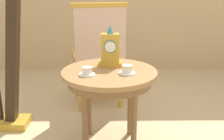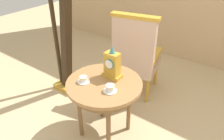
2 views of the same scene
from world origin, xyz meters
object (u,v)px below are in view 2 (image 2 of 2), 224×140
object	(u,v)px
side_table	(104,89)
mantel_clock	(112,65)
teacup_left	(83,80)
harp	(63,42)
teacup_right	(110,89)
armchair	(136,55)

from	to	relation	value
side_table	mantel_clock	world-z (taller)	mantel_clock
teacup_left	harp	distance (m)	0.88
side_table	harp	bearing A→B (deg)	159.49
teacup_right	armchair	bearing A→B (deg)	105.59
side_table	teacup_left	size ratio (longest dim) A/B	6.14
mantel_clock	side_table	bearing A→B (deg)	-93.67
teacup_left	side_table	bearing A→B (deg)	34.66
teacup_left	teacup_right	bearing A→B (deg)	5.81
teacup_right	harp	xyz separation A→B (m)	(-1.04, 0.42, 0.04)
teacup_left	teacup_right	size ratio (longest dim) A/B	0.96
teacup_left	teacup_right	world-z (taller)	teacup_right
teacup_right	mantel_clock	world-z (taller)	mantel_clock
mantel_clock	armchair	size ratio (longest dim) A/B	0.29
harp	armchair	bearing A→B (deg)	30.37
teacup_left	teacup_right	distance (m)	0.29
side_table	armchair	bearing A→B (deg)	98.28
side_table	armchair	world-z (taller)	armchair
side_table	mantel_clock	size ratio (longest dim) A/B	2.21
side_table	harp	xyz separation A→B (m)	(-0.91, 0.34, 0.14)
teacup_left	harp	bearing A→B (deg)	148.79
side_table	harp	size ratio (longest dim) A/B	0.41
harp	teacup_right	bearing A→B (deg)	-22.12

